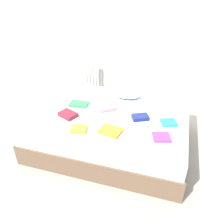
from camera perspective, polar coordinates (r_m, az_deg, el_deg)
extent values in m
plane|color=#9E998E|center=(3.22, -0.26, -7.78)|extent=(8.00, 8.00, 0.00)
cube|color=silver|center=(3.86, 6.04, 21.76)|extent=(6.00, 0.10, 2.80)
cube|color=brown|center=(3.13, -0.27, -5.79)|extent=(2.00, 1.50, 0.28)
cube|color=silver|center=(2.99, -0.28, -1.95)|extent=(1.96, 1.46, 0.22)
cylinder|color=white|center=(4.27, -7.20, 8.43)|extent=(0.04, 0.04, 0.59)
cylinder|color=white|center=(4.25, -6.50, 8.35)|extent=(0.04, 0.04, 0.59)
cylinder|color=white|center=(4.23, -5.78, 8.28)|extent=(0.04, 0.04, 0.59)
cylinder|color=white|center=(4.21, -5.06, 8.20)|extent=(0.04, 0.04, 0.59)
cylinder|color=white|center=(4.19, -4.34, 8.12)|extent=(0.04, 0.04, 0.59)
cylinder|color=white|center=(4.17, -3.60, 8.04)|extent=(0.04, 0.04, 0.59)
cube|color=white|center=(4.12, -5.62, 11.80)|extent=(0.33, 0.04, 0.04)
cube|color=white|center=(4.33, -5.24, 4.86)|extent=(0.33, 0.04, 0.04)
ellipsoid|color=white|center=(3.29, 3.73, 5.10)|extent=(0.46, 0.32, 0.16)
cube|color=green|center=(3.12, -8.45, 2.03)|extent=(0.26, 0.18, 0.03)
cube|color=purple|center=(2.53, 12.47, -6.28)|extent=(0.23, 0.22, 0.02)
cube|color=navy|center=(2.81, 7.19, -1.32)|extent=(0.24, 0.20, 0.05)
cube|color=teal|center=(2.79, 14.17, -2.60)|extent=(0.22, 0.21, 0.03)
cube|color=yellow|center=(2.61, -8.55, -4.29)|extent=(0.20, 0.19, 0.04)
cube|color=orange|center=(2.56, -0.43, -4.83)|extent=(0.28, 0.23, 0.03)
cube|color=maroon|center=(2.89, -11.16, -0.63)|extent=(0.26, 0.23, 0.05)
cube|color=pink|center=(2.98, -1.20, 0.86)|extent=(0.24, 0.23, 0.04)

